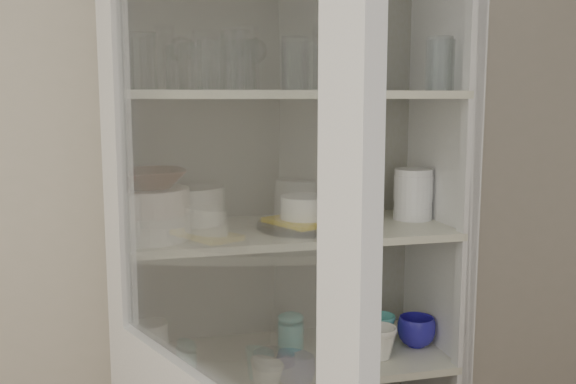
{
  "coord_description": "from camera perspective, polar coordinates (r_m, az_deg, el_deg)",
  "views": [
    {
      "loc": [
        -0.25,
        -0.55,
        1.64
      ],
      "look_at": [
        0.2,
        1.27,
        1.36
      ],
      "focal_mm": 40.0,
      "sensor_mm": 36.0,
      "label": 1
    }
  ],
  "objects": [
    {
      "name": "wall_back",
      "position": [
        2.1,
        -6.81,
        -1.06
      ],
      "size": [
        3.6,
        0.02,
        2.6
      ],
      "primitive_type": "cube",
      "color": "beige",
      "rests_on": "ground"
    },
    {
      "name": "pantry_cabinet",
      "position": [
        2.07,
        -0.43,
        -11.47
      ],
      "size": [
        1.0,
        0.45,
        2.1
      ],
      "color": "silver",
      "rests_on": "floor"
    },
    {
      "name": "tumbler_0",
      "position": [
        1.7,
        -6.98,
        11.11
      ],
      "size": [
        0.07,
        0.07,
        0.13
      ],
      "primitive_type": "cylinder",
      "rotation": [
        0.0,
        0.0,
        0.03
      ],
      "color": "silver",
      "rests_on": "shelf_glass"
    },
    {
      "name": "tumbler_1",
      "position": [
        1.69,
        -4.7,
        11.58
      ],
      "size": [
        0.1,
        0.1,
        0.15
      ],
      "primitive_type": "cylinder",
      "rotation": [
        0.0,
        0.0,
        -0.35
      ],
      "color": "silver",
      "rests_on": "shelf_glass"
    },
    {
      "name": "tumbler_2",
      "position": [
        1.75,
        0.64,
        11.33
      ],
      "size": [
        0.09,
        0.09,
        0.14
      ],
      "primitive_type": "cylinder",
      "rotation": [
        0.0,
        0.0,
        0.27
      ],
      "color": "silver",
      "rests_on": "shelf_glass"
    },
    {
      "name": "tumbler_3",
      "position": [
        1.77,
        0.46,
        11.09
      ],
      "size": [
        0.07,
        0.07,
        0.13
      ],
      "primitive_type": "cylinder",
      "rotation": [
        0.0,
        0.0,
        -0.04
      ],
      "color": "silver",
      "rests_on": "shelf_glass"
    },
    {
      "name": "tumbler_4",
      "position": [
        1.78,
        5.39,
        11.43
      ],
      "size": [
        0.08,
        0.08,
        0.15
      ],
      "primitive_type": "cylinder",
      "rotation": [
        0.0,
        0.0,
        0.12
      ],
      "color": "silver",
      "rests_on": "shelf_glass"
    },
    {
      "name": "tumbler_5",
      "position": [
        1.91,
        13.29,
        11.03
      ],
      "size": [
        0.09,
        0.09,
        0.15
      ],
      "primitive_type": "cylinder",
      "rotation": [
        0.0,
        0.0,
        0.13
      ],
      "color": "silver",
      "rests_on": "shelf_glass"
    },
    {
      "name": "tumbler_6",
      "position": [
        1.89,
        13.51,
        10.9
      ],
      "size": [
        0.09,
        0.09,
        0.14
      ],
      "primitive_type": "cylinder",
      "rotation": [
        0.0,
        0.0,
        -0.23
      ],
      "color": "silver",
      "rests_on": "shelf_glass"
    },
    {
      "name": "tumbler_7",
      "position": [
        1.82,
        -12.79,
        11.24
      ],
      "size": [
        0.09,
        0.09,
        0.16
      ],
      "primitive_type": "cylinder",
      "rotation": [
        0.0,
        0.0,
        0.13
      ],
      "color": "silver",
      "rests_on": "shelf_glass"
    },
    {
      "name": "tumbler_8",
      "position": [
        1.85,
        -9.83,
        10.8
      ],
      "size": [
        0.07,
        0.07,
        0.13
      ],
      "primitive_type": "cylinder",
      "rotation": [
        0.0,
        0.0,
        0.08
      ],
      "color": "silver",
      "rests_on": "shelf_glass"
    },
    {
      "name": "tumbler_9",
      "position": [
        1.81,
        -8.64,
        10.92
      ],
      "size": [
        0.07,
        0.07,
        0.13
      ],
      "primitive_type": "cylinder",
      "rotation": [
        0.0,
        0.0,
        -0.02
      ],
      "color": "silver",
      "rests_on": "shelf_glass"
    },
    {
      "name": "tumbler_10",
      "position": [
        1.86,
        -4.0,
        11.11
      ],
      "size": [
        0.08,
        0.08,
        0.14
      ],
      "primitive_type": "cylinder",
      "rotation": [
        0.0,
        0.0,
        0.16
      ],
      "color": "silver",
      "rests_on": "shelf_glass"
    },
    {
      "name": "tumbler_11",
      "position": [
        1.91,
        4.08,
        11.17
      ],
      "size": [
        0.1,
        0.1,
        0.15
      ],
      "primitive_type": "cylinder",
      "rotation": [
        0.0,
        0.0,
        0.41
      ],
      "color": "silver",
      "rests_on": "shelf_glass"
    },
    {
      "name": "goblet_0",
      "position": [
        1.9,
        -9.37,
        11.39
      ],
      "size": [
        0.08,
        0.08,
        0.17
      ],
      "primitive_type": null,
      "color": "silver",
      "rests_on": "shelf_glass"
    },
    {
      "name": "goblet_1",
      "position": [
        1.96,
        -2.96,
        11.42
      ],
      "size": [
        0.08,
        0.08,
        0.17
      ],
      "primitive_type": null,
      "color": "silver",
      "rests_on": "shelf_glass"
    },
    {
      "name": "goblet_2",
      "position": [
        2.03,
        4.93,
        11.16
      ],
      "size": [
        0.07,
        0.07,
        0.16
      ],
      "primitive_type": null,
      "color": "silver",
      "rests_on": "shelf_glass"
    },
    {
      "name": "goblet_3",
      "position": [
        2.02,
        5.73,
        11.32
      ],
      "size": [
        0.08,
        0.08,
        0.17
      ],
      "primitive_type": null,
      "color": "silver",
      "rests_on": "shelf_glass"
    },
    {
      "name": "plate_stack_front",
      "position": [
        1.79,
        -12.29,
        -2.99
      ],
      "size": [
        0.23,
        0.23,
        0.07
      ],
      "primitive_type": "cylinder",
      "color": "white",
      "rests_on": "shelf_plates"
    },
    {
      "name": "plate_stack_back",
      "position": [
        1.99,
        -8.7,
        -1.11
      ],
      "size": [
        0.21,
        0.21,
        0.11
      ],
      "primitive_type": "cylinder",
      "color": "white",
      "rests_on": "shelf_plates"
    },
    {
      "name": "cream_bowl",
      "position": [
        1.77,
        -12.36,
        -0.78
      ],
      "size": [
        0.25,
        0.25,
        0.07
      ],
      "primitive_type": "cylinder",
      "rotation": [
        0.0,
        0.0,
        0.1
      ],
      "color": "white",
      "rests_on": "plate_stack_front"
    },
    {
      "name": "terracotta_bowl",
      "position": [
        1.76,
        -12.42,
        1.15
      ],
      "size": [
        0.22,
        0.22,
        0.05
      ],
      "primitive_type": "imported",
      "rotation": [
        0.0,
        0.0,
        0.07
      ],
      "color": "#422014",
      "rests_on": "cream_bowl"
    },
    {
      "name": "glass_platter",
      "position": [
        1.89,
        1.61,
        -2.98
      ],
      "size": [
        0.32,
        0.32,
        0.02
      ],
      "primitive_type": "cylinder",
      "rotation": [
        0.0,
        0.0,
        0.11
      ],
      "color": "silver",
      "rests_on": "shelf_plates"
    },
    {
      "name": "yellow_trivet",
      "position": [
        1.89,
        1.61,
        -2.54
      ],
      "size": [
        0.25,
        0.25,
        0.01
      ],
      "primitive_type": "cube",
      "rotation": [
        0.0,
        0.0,
        0.44
      ],
      "color": "gold",
      "rests_on": "glass_platter"
    },
    {
      "name": "white_ramekin",
      "position": [
        1.88,
        1.61,
        -1.36
      ],
      "size": [
        0.18,
        0.18,
        0.07
      ],
      "primitive_type": "cylinder",
      "rotation": [
        0.0,
        0.0,
        0.22
      ],
      "color": "white",
      "rests_on": "yellow_trivet"
    },
    {
      "name": "grey_bowl_stack",
      "position": [
        2.06,
        11.06,
        -0.19
      ],
      "size": [
        0.12,
        0.12,
        0.16
      ],
      "primitive_type": "cylinder",
      "color": "silver",
      "rests_on": "shelf_plates"
    },
    {
      "name": "mug_blue",
      "position": [
        2.12,
        11.34,
        -12.05
      ],
      "size": [
        0.15,
        0.15,
        0.09
      ],
      "primitive_type": "imported",
      "rotation": [
        0.0,
        0.0,
        -0.32
      ],
      "color": "navy",
      "rests_on": "shelf_mugs"
    },
    {
      "name": "mug_teal",
      "position": [
        2.13,
        8.22,
        -11.9
      ],
      "size": [
        0.1,
        0.1,
        0.09
      ],
      "primitive_type": "imported",
      "rotation": [
        0.0,
        0.0,
        0.07
      ],
      "color": "teal",
      "rests_on": "shelf_mugs"
    },
    {
      "name": "mug_white",
      "position": [
        2.01,
        8.15,
        -13.09
      ],
      "size": [
        0.12,
        0.12,
        0.1
      ],
      "primitive_type": "imported",
      "rotation": [
        0.0,
        0.0,
        -0.2
      ],
      "color": "white",
      "rests_on": "shelf_mugs"
    },
    {
      "name": "teal_jar",
      "position": [
        2.07,
        0.25,
        -12.38
      ],
      "size": [
        0.08,
        0.08,
        0.1
      ],
      "color": "teal",
      "rests_on": "shelf_mugs"
    },
    {
      "name": "measuring_cups",
      "position": [
        1.95,
        -1.54,
        -14.61
      ],
      "size": [
        0.1,
        0.1,
        0.04
      ],
      "primitive_type": "cylinder",
      "color": "silver",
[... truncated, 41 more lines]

